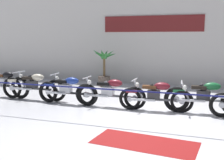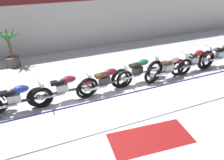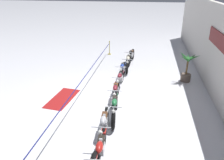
% 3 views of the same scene
% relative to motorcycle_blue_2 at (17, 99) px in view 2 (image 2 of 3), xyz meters
% --- Properties ---
extents(ground_plane, '(120.00, 120.00, 0.00)m').
position_rel_motorcycle_blue_2_xyz_m(ground_plane, '(2.74, -0.45, -0.45)').
color(ground_plane, silver).
extents(back_wall, '(28.00, 0.29, 4.20)m').
position_rel_motorcycle_blue_2_xyz_m(back_wall, '(2.74, 4.67, 1.65)').
color(back_wall, silver).
rests_on(back_wall, ground).
extents(motorcycle_blue_2, '(2.12, 0.62, 0.93)m').
position_rel_motorcycle_blue_2_xyz_m(motorcycle_blue_2, '(0.00, 0.00, 0.00)').
color(motorcycle_blue_2, black).
rests_on(motorcycle_blue_2, ground).
extents(motorcycle_maroon_3, '(2.30, 0.62, 0.92)m').
position_rel_motorcycle_blue_2_xyz_m(motorcycle_maroon_3, '(1.41, 0.06, 0.01)').
color(motorcycle_maroon_3, black).
rests_on(motorcycle_maroon_3, ground).
extents(motorcycle_maroon_4, '(2.15, 0.62, 0.91)m').
position_rel_motorcycle_blue_2_xyz_m(motorcycle_maroon_4, '(2.84, 0.04, 0.00)').
color(motorcycle_maroon_4, black).
rests_on(motorcycle_maroon_4, ground).
extents(motorcycle_green_5, '(2.28, 0.62, 0.95)m').
position_rel_motorcycle_blue_2_xyz_m(motorcycle_green_5, '(4.19, 0.22, 0.01)').
color(motorcycle_green_5, black).
rests_on(motorcycle_green_5, ground).
extents(motorcycle_silver_6, '(2.25, 0.62, 0.92)m').
position_rel_motorcycle_blue_2_xyz_m(motorcycle_silver_6, '(5.42, 0.03, -0.00)').
color(motorcycle_silver_6, black).
rests_on(motorcycle_silver_6, ground).
extents(motorcycle_red_7, '(2.37, 0.62, 0.92)m').
position_rel_motorcycle_blue_2_xyz_m(motorcycle_red_7, '(6.76, 0.20, 0.01)').
color(motorcycle_red_7, black).
rests_on(motorcycle_red_7, ground).
extents(motorcycle_red_8, '(2.43, 0.62, 0.99)m').
position_rel_motorcycle_blue_2_xyz_m(motorcycle_red_8, '(8.12, 0.14, 0.03)').
color(motorcycle_red_8, black).
rests_on(motorcycle_red_8, ground).
extents(potted_palm_left_of_row, '(1.06, 1.12, 1.69)m').
position_rel_motorcycle_blue_2_xyz_m(potted_palm_left_of_row, '(-0.07, 3.58, 0.34)').
color(potted_palm_left_of_row, brown).
rests_on(potted_palm_left_of_row, ground).
extents(stanchion_far_left, '(13.86, 0.28, 1.05)m').
position_rel_motorcycle_blue_2_xyz_m(stanchion_far_left, '(1.12, -1.57, 0.31)').
color(stanchion_far_left, gold).
rests_on(stanchion_far_left, ground).
extents(floor_banner, '(2.21, 1.17, 0.01)m').
position_rel_motorcycle_blue_2_xyz_m(floor_banner, '(3.06, -2.50, -0.45)').
color(floor_banner, maroon).
rests_on(floor_banner, ground).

